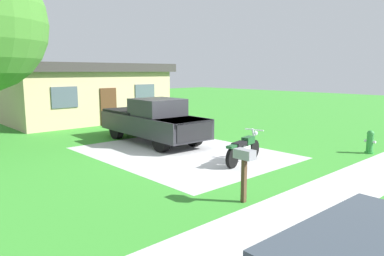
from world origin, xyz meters
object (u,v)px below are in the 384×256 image
object	(u,v)px
neighbor_house	(88,92)
motorcycle	(244,149)
fire_hydrant	(370,142)
mailbox	(244,161)
pickup_truck	(152,120)

from	to	relation	value
neighbor_house	motorcycle	bearing A→B (deg)	-94.30
fire_hydrant	mailbox	bearing A→B (deg)	-179.71
mailbox	motorcycle	bearing A→B (deg)	39.33
motorcycle	fire_hydrant	xyz separation A→B (m)	(4.56, -2.28, -0.05)
motorcycle	mailbox	world-z (taller)	mailbox
pickup_truck	mailbox	world-z (taller)	pickup_truck
fire_hydrant	mailbox	distance (m)	7.41
motorcycle	fire_hydrant	distance (m)	5.10
neighbor_house	pickup_truck	bearing A→B (deg)	-97.85
motorcycle	neighbor_house	xyz separation A→B (m)	(0.99, 13.20, 1.32)
pickup_truck	fire_hydrant	world-z (taller)	pickup_truck
mailbox	neighbor_house	xyz separation A→B (m)	(3.82, 15.52, 0.81)
motorcycle	mailbox	distance (m)	3.69
pickup_truck	mailbox	distance (m)	7.77
neighbor_house	fire_hydrant	bearing A→B (deg)	-77.03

